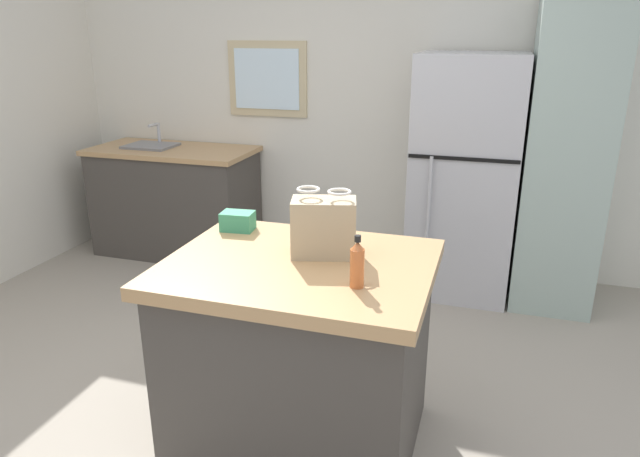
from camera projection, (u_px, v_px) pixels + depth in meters
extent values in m
plane|color=#9E9384|center=(244.00, 437.00, 2.76)|extent=(6.20, 6.20, 0.00)
cube|color=silver|center=(367.00, 104.00, 4.58)|extent=(5.17, 0.10, 2.59)
cube|color=#CCB78C|center=(268.00, 79.00, 4.70)|extent=(0.68, 0.04, 0.60)
cube|color=white|center=(267.00, 79.00, 4.68)|extent=(0.56, 0.02, 0.48)
cube|color=#423D38|center=(300.00, 360.00, 2.61)|extent=(1.06, 0.84, 0.85)
cube|color=tan|center=(299.00, 268.00, 2.46)|extent=(1.14, 0.92, 0.06)
cube|color=#B7B7BC|center=(464.00, 177.00, 4.10)|extent=(0.72, 0.69, 1.71)
cube|color=black|center=(463.00, 159.00, 3.72)|extent=(0.71, 0.01, 0.02)
cylinder|color=#B7B7BC|center=(428.00, 213.00, 3.87)|extent=(0.02, 0.02, 0.77)
cube|color=#9EB2A8|center=(565.00, 156.00, 3.85)|extent=(0.53, 0.66, 2.10)
cube|color=#423D38|center=(176.00, 203.00, 4.94)|extent=(1.33, 0.63, 0.88)
cube|color=tan|center=(172.00, 151.00, 4.79)|extent=(1.37, 0.67, 0.04)
cube|color=slate|center=(151.00, 153.00, 4.86)|extent=(0.40, 0.32, 0.14)
cylinder|color=#B7B7BC|center=(159.00, 134.00, 4.94)|extent=(0.03, 0.03, 0.18)
cylinder|color=#B7B7BC|center=(153.00, 125.00, 4.85)|extent=(0.02, 0.14, 0.02)
cube|color=tan|center=(324.00, 228.00, 2.48)|extent=(0.31, 0.23, 0.25)
torus|color=white|center=(308.00, 189.00, 2.45)|extent=(0.12, 0.12, 0.01)
torus|color=white|center=(339.00, 192.00, 2.41)|extent=(0.12, 0.12, 0.01)
cube|color=#388E66|center=(238.00, 221.00, 2.82)|extent=(0.17, 0.12, 0.09)
cylinder|color=#C66633|center=(357.00, 268.00, 2.18)|extent=(0.06, 0.06, 0.16)
cone|color=#C66633|center=(358.00, 245.00, 2.15)|extent=(0.05, 0.05, 0.03)
cylinder|color=black|center=(358.00, 239.00, 2.14)|extent=(0.03, 0.03, 0.02)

